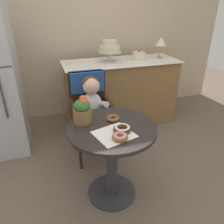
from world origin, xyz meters
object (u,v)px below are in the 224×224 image
round_layer_cake (139,56)px  cafe_table (112,148)px  table_lamp (161,42)px  seated_child (93,105)px  tiered_cake_stand (110,48)px  wicker_chair (89,102)px  donut_side (119,137)px  donut_front (122,129)px  donut_mid (113,118)px  flower_vase (82,110)px

round_layer_cake → cafe_table: bearing=-121.6°
table_lamp → seated_child: bearing=-146.6°
tiered_cake_stand → round_layer_cake: bearing=0.3°
wicker_chair → donut_side: (0.03, -0.89, 0.11)m
tiered_cake_stand → round_layer_cake: 0.43m
donut_front → tiered_cake_stand: (0.34, 1.39, 0.34)m
cafe_table → round_layer_cake: size_ratio=4.16×
donut_mid → tiered_cake_stand: size_ratio=0.37×
seated_child → donut_mid: 0.45m
donut_mid → flower_vase: bearing=171.0°
wicker_chair → flower_vase: bearing=-108.4°
wicker_chair → round_layer_cake: 1.08m
tiered_cake_stand → flower_vase: bearing=-117.2°
donut_mid → round_layer_cake: size_ratio=0.64×
flower_vase → donut_mid: bearing=-9.0°
seated_child → table_lamp: bearing=33.4°
donut_side → cafe_table: bearing=88.7°
wicker_chair → flower_vase: (-0.17, -0.55, 0.19)m
wicker_chair → tiered_cake_stand: size_ratio=3.18×
cafe_table → table_lamp: 1.82m
seated_child → table_lamp: 1.45m
donut_front → round_layer_cake: bearing=61.8°
donut_front → flower_vase: (-0.26, 0.24, 0.09)m
donut_side → table_lamp: 1.91m
flower_vase → round_layer_cake: size_ratio=1.31×
cafe_table → flower_vase: (-0.20, 0.14, 0.32)m
tiered_cake_stand → donut_mid: bearing=-106.2°
wicker_chair → seated_child: size_ratio=1.31×
seated_child → donut_mid: bearing=-80.3°
donut_front → tiered_cake_stand: bearing=76.4°
donut_front → flower_vase: 0.36m
donut_front → donut_mid: donut_front is taller
donut_mid → donut_front: bearing=-86.8°
round_layer_cake → table_lamp: 0.36m
seated_child → round_layer_cake: round_layer_cake is taller
donut_mid → flower_vase: (-0.25, 0.04, 0.09)m
seated_child → tiered_cake_stand: (0.42, 0.76, 0.41)m
donut_side → tiered_cake_stand: size_ratio=0.39×
flower_vase → tiered_cake_stand: bearing=62.8°
tiered_cake_stand → table_lamp: size_ratio=1.05×
wicker_chair → donut_front: size_ratio=6.92×
cafe_table → wicker_chair: bearing=92.6°
cafe_table → flower_vase: 0.41m
flower_vase → table_lamp: (1.32, 1.16, 0.29)m
flower_vase → tiered_cake_stand: size_ratio=0.75×
donut_front → tiered_cake_stand: tiered_cake_stand is taller
cafe_table → tiered_cake_stand: size_ratio=2.40×
cafe_table → donut_side: 0.31m
donut_front → table_lamp: size_ratio=0.48×
round_layer_cake → donut_side: bearing=-118.4°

